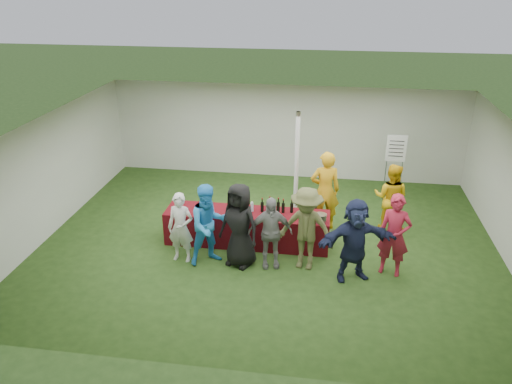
# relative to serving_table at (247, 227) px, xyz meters

# --- Properties ---
(ground) EXTENTS (60.00, 60.00, 0.00)m
(ground) POSITION_rel_serving_table_xyz_m (0.47, 0.10, -0.38)
(ground) COLOR #284719
(ground) RESTS_ON ground
(tent) EXTENTS (10.00, 10.00, 10.00)m
(tent) POSITION_rel_serving_table_xyz_m (0.97, 1.30, 0.98)
(tent) COLOR white
(tent) RESTS_ON ground
(serving_table) EXTENTS (3.60, 0.80, 0.75)m
(serving_table) POSITION_rel_serving_table_xyz_m (0.00, 0.00, 0.00)
(serving_table) COLOR #550709
(serving_table) RESTS_ON ground
(wine_bottles) EXTENTS (0.71, 0.17, 0.32)m
(wine_bottles) POSITION_rel_serving_table_xyz_m (0.63, 0.13, 0.50)
(wine_bottles) COLOR black
(wine_bottles) RESTS_ON serving_table
(wine_glasses) EXTENTS (2.71, 0.12, 0.16)m
(wine_glasses) POSITION_rel_serving_table_xyz_m (-0.54, -0.27, 0.49)
(wine_glasses) COLOR silver
(wine_glasses) RESTS_ON serving_table
(water_bottle) EXTENTS (0.07, 0.07, 0.23)m
(water_bottle) POSITION_rel_serving_table_xyz_m (0.10, 0.08, 0.48)
(water_bottle) COLOR silver
(water_bottle) RESTS_ON serving_table
(bar_towel) EXTENTS (0.25, 0.18, 0.03)m
(bar_towel) POSITION_rel_serving_table_xyz_m (1.60, 0.05, 0.39)
(bar_towel) COLOR white
(bar_towel) RESTS_ON serving_table
(dump_bucket) EXTENTS (0.25, 0.25, 0.18)m
(dump_bucket) POSITION_rel_serving_table_xyz_m (1.60, -0.22, 0.46)
(dump_bucket) COLOR slate
(dump_bucket) RESTS_ON serving_table
(wine_list_sign) EXTENTS (0.50, 0.03, 1.80)m
(wine_list_sign) POSITION_rel_serving_table_xyz_m (3.39, 2.77, 0.94)
(wine_list_sign) COLOR slate
(wine_list_sign) RESTS_ON ground
(staff_pourer) EXTENTS (0.76, 0.57, 1.90)m
(staff_pourer) POSITION_rel_serving_table_xyz_m (1.66, 0.98, 0.57)
(staff_pourer) COLOR gold
(staff_pourer) RESTS_ON ground
(staff_back) EXTENTS (0.94, 0.83, 1.62)m
(staff_back) POSITION_rel_serving_table_xyz_m (3.17, 1.13, 0.43)
(staff_back) COLOR yellow
(staff_back) RESTS_ON ground
(customer_0) EXTENTS (0.58, 0.41, 1.51)m
(customer_0) POSITION_rel_serving_table_xyz_m (-1.23, -0.90, 0.38)
(customer_0) COLOR silver
(customer_0) RESTS_ON ground
(customer_1) EXTENTS (1.07, 1.01, 1.74)m
(customer_1) POSITION_rel_serving_table_xyz_m (-0.63, -0.90, 0.49)
(customer_1) COLOR #298DD9
(customer_1) RESTS_ON ground
(customer_2) EXTENTS (1.02, 0.86, 1.79)m
(customer_2) POSITION_rel_serving_table_xyz_m (-0.01, -0.89, 0.52)
(customer_2) COLOR black
(customer_2) RESTS_ON ground
(customer_3) EXTENTS (0.96, 0.56, 1.54)m
(customer_3) POSITION_rel_serving_table_xyz_m (0.62, -0.87, 0.39)
(customer_3) COLOR gray
(customer_3) RESTS_ON ground
(customer_4) EXTENTS (1.24, 0.86, 1.76)m
(customer_4) POSITION_rel_serving_table_xyz_m (1.33, -0.82, 0.51)
(customer_4) COLOR brown
(customer_4) RESTS_ON ground
(customer_5) EXTENTS (1.65, 1.04, 1.70)m
(customer_5) POSITION_rel_serving_table_xyz_m (2.28, -1.08, 0.47)
(customer_5) COLOR #1B2242
(customer_5) RESTS_ON ground
(customer_6) EXTENTS (0.70, 0.55, 1.71)m
(customer_6) POSITION_rel_serving_table_xyz_m (3.05, -0.79, 0.48)
(customer_6) COLOR maroon
(customer_6) RESTS_ON ground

